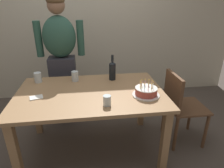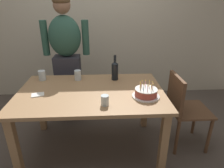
# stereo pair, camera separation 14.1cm
# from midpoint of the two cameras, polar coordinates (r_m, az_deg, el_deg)

# --- Properties ---
(ground_plane) EXTENTS (10.00, 10.00, 0.00)m
(ground_plane) POSITION_cam_midpoint_polar(r_m,az_deg,el_deg) (2.44, -3.67, -17.95)
(ground_plane) COLOR #564C44
(back_wall) EXTENTS (5.20, 0.10, 2.60)m
(back_wall) POSITION_cam_midpoint_polar(r_m,az_deg,el_deg) (3.40, -4.14, 18.08)
(back_wall) COLOR beige
(back_wall) RESTS_ON ground_plane
(dining_table) EXTENTS (1.50, 0.96, 0.74)m
(dining_table) POSITION_cam_midpoint_polar(r_m,az_deg,el_deg) (2.07, -4.12, -4.46)
(dining_table) COLOR #A37A51
(dining_table) RESTS_ON ground_plane
(birthday_cake) EXTENTS (0.27, 0.27, 0.15)m
(birthday_cake) POSITION_cam_midpoint_polar(r_m,az_deg,el_deg) (1.93, 11.93, -2.59)
(birthday_cake) COLOR white
(birthday_cake) RESTS_ON dining_table
(water_glass_near) EXTENTS (0.08, 0.08, 0.12)m
(water_glass_near) POSITION_cam_midpoint_polar(r_m,az_deg,el_deg) (2.31, -8.20, 2.53)
(water_glass_near) COLOR silver
(water_glass_near) RESTS_ON dining_table
(water_glass_far) EXTENTS (0.08, 0.08, 0.11)m
(water_glass_far) POSITION_cam_midpoint_polar(r_m,az_deg,el_deg) (2.40, -18.12, 2.37)
(water_glass_far) COLOR silver
(water_glass_far) RESTS_ON dining_table
(water_glass_side) EXTENTS (0.07, 0.07, 0.09)m
(water_glass_side) POSITION_cam_midpoint_polar(r_m,az_deg,el_deg) (1.74, 0.23, -4.80)
(water_glass_side) COLOR silver
(water_glass_side) RESTS_ON dining_table
(wine_bottle) EXTENTS (0.08, 0.08, 0.30)m
(wine_bottle) POSITION_cam_midpoint_polar(r_m,az_deg,el_deg) (2.27, 2.62, 4.03)
(wine_bottle) COLOR black
(wine_bottle) RESTS_ON dining_table
(napkin_stack) EXTENTS (0.14, 0.12, 0.01)m
(napkin_stack) POSITION_cam_midpoint_polar(r_m,az_deg,el_deg) (2.04, -18.97, -3.00)
(napkin_stack) COLOR white
(napkin_stack) RESTS_ON dining_table
(person_man_bearded) EXTENTS (0.61, 0.27, 1.66)m
(person_man_bearded) POSITION_cam_midpoint_polar(r_m,az_deg,el_deg) (2.68, -11.52, 6.96)
(person_man_bearded) COLOR #33333D
(person_man_bearded) RESTS_ON ground_plane
(dining_chair) EXTENTS (0.42, 0.42, 0.87)m
(dining_chair) POSITION_cam_midpoint_polar(r_m,az_deg,el_deg) (2.36, 21.44, -5.94)
(dining_chair) COLOR brown
(dining_chair) RESTS_ON ground_plane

